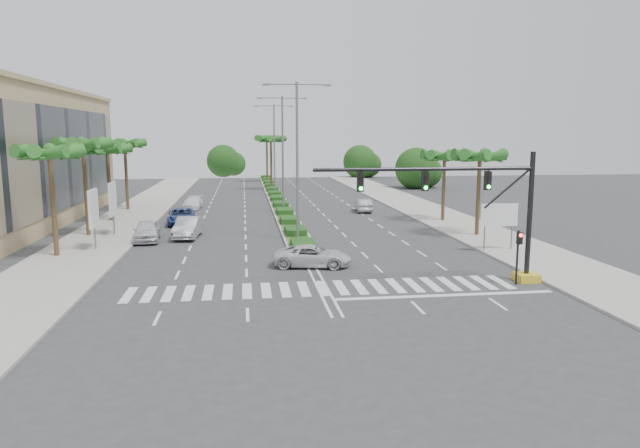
# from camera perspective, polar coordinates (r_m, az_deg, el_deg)

# --- Properties ---
(ground) EXTENTS (160.00, 160.00, 0.00)m
(ground) POSITION_cam_1_polar(r_m,az_deg,el_deg) (30.55, 0.25, -6.45)
(ground) COLOR #333335
(ground) RESTS_ON ground
(footpath_right) EXTENTS (6.00, 120.00, 0.15)m
(footpath_right) POSITION_cam_1_polar(r_m,az_deg,el_deg) (53.41, 13.58, 0.02)
(footpath_right) COLOR gray
(footpath_right) RESTS_ON ground
(footpath_left) EXTENTS (6.00, 120.00, 0.15)m
(footpath_left) POSITION_cam_1_polar(r_m,az_deg,el_deg) (51.06, -20.15, -0.68)
(footpath_left) COLOR gray
(footpath_left) RESTS_ON ground
(median) EXTENTS (2.20, 75.00, 0.20)m
(median) POSITION_cam_1_polar(r_m,az_deg,el_deg) (74.72, -4.49, 2.74)
(median) COLOR gray
(median) RESTS_ON ground
(median_grass) EXTENTS (1.80, 75.00, 0.04)m
(median_grass) POSITION_cam_1_polar(r_m,az_deg,el_deg) (74.70, -4.49, 2.83)
(median_grass) COLOR #33521C
(median_grass) RESTS_ON median
(signal_gantry) EXTENTS (12.60, 1.20, 7.20)m
(signal_gantry) POSITION_cam_1_polar(r_m,az_deg,el_deg) (32.41, 16.72, 0.31)
(signal_gantry) COLOR gold
(signal_gantry) RESTS_ON ground
(pedestrian_signal) EXTENTS (0.28, 0.36, 3.00)m
(pedestrian_signal) POSITION_cam_1_polar(r_m,az_deg,el_deg) (32.61, 19.23, -2.29)
(pedestrian_signal) COLOR black
(pedestrian_signal) RESTS_ON ground
(direction_sign) EXTENTS (2.70, 0.11, 3.40)m
(direction_sign) POSITION_cam_1_polar(r_m,az_deg,el_deg) (41.49, 17.47, 0.68)
(direction_sign) COLOR slate
(direction_sign) RESTS_ON ground
(billboard_near) EXTENTS (0.18, 2.10, 4.35)m
(billboard_near) POSITION_cam_1_polar(r_m,az_deg,el_deg) (42.79, -21.72, 1.39)
(billboard_near) COLOR slate
(billboard_near) RESTS_ON ground
(billboard_far) EXTENTS (0.18, 2.10, 4.35)m
(billboard_far) POSITION_cam_1_polar(r_m,az_deg,el_deg) (48.60, -20.03, 2.31)
(billboard_far) COLOR slate
(billboard_far) RESTS_ON ground
(palm_left_near) EXTENTS (4.57, 4.68, 7.55)m
(palm_left_near) POSITION_cam_1_polar(r_m,az_deg,el_deg) (41.14, -25.41, 6.10)
(palm_left_near) COLOR brown
(palm_left_near) RESTS_ON ground
(palm_left_mid) EXTENTS (4.57, 4.68, 7.95)m
(palm_left_mid) POSITION_cam_1_polar(r_m,az_deg,el_deg) (48.81, -22.59, 7.04)
(palm_left_mid) COLOR brown
(palm_left_mid) RESTS_ON ground
(palm_left_far) EXTENTS (4.57, 4.68, 7.35)m
(palm_left_far) POSITION_cam_1_polar(r_m,az_deg,el_deg) (56.59, -20.49, 6.73)
(palm_left_far) COLOR brown
(palm_left_far) RESTS_ON ground
(palm_left_end) EXTENTS (4.57, 4.68, 7.75)m
(palm_left_end) POSITION_cam_1_polar(r_m,az_deg,el_deg) (64.41, -18.94, 7.36)
(palm_left_end) COLOR brown
(palm_left_end) RESTS_ON ground
(palm_right_near) EXTENTS (4.57, 4.68, 7.05)m
(palm_right_near) POSITION_cam_1_polar(r_m,az_deg,el_deg) (47.03, 15.70, 6.28)
(palm_right_near) COLOR brown
(palm_right_near) RESTS_ON ground
(palm_right_far) EXTENTS (4.57, 4.68, 6.75)m
(palm_right_far) POSITION_cam_1_polar(r_m,az_deg,el_deg) (54.48, 12.36, 6.41)
(palm_right_far) COLOR brown
(palm_right_far) RESTS_ON ground
(palm_median_a) EXTENTS (4.57, 4.68, 8.05)m
(palm_median_a) POSITION_cam_1_polar(r_m,az_deg,el_deg) (84.28, -4.93, 8.25)
(palm_median_a) COLOR brown
(palm_median_a) RESTS_ON ground
(palm_median_b) EXTENTS (4.57, 4.68, 8.05)m
(palm_median_b) POSITION_cam_1_polar(r_m,az_deg,el_deg) (99.27, -5.35, 8.34)
(palm_median_b) COLOR brown
(palm_median_b) RESTS_ON ground
(streetlight_near) EXTENTS (5.10, 0.25, 12.00)m
(streetlight_near) POSITION_cam_1_polar(r_m,az_deg,el_deg) (43.39, -2.30, 7.20)
(streetlight_near) COLOR slate
(streetlight_near) RESTS_ON ground
(streetlight_mid) EXTENTS (5.10, 0.25, 12.00)m
(streetlight_mid) POSITION_cam_1_polar(r_m,az_deg,el_deg) (59.33, -3.75, 7.65)
(streetlight_mid) COLOR slate
(streetlight_mid) RESTS_ON ground
(streetlight_far) EXTENTS (5.10, 0.25, 12.00)m
(streetlight_far) POSITION_cam_1_polar(r_m,az_deg,el_deg) (75.30, -4.59, 7.90)
(streetlight_far) COLOR slate
(streetlight_far) RESTS_ON ground
(car_parked_a) EXTENTS (2.28, 4.83, 1.60)m
(car_parked_a) POSITION_cam_1_polar(r_m,az_deg,el_deg) (45.73, -16.93, -0.66)
(car_parked_a) COLOR silver
(car_parked_a) RESTS_ON ground
(car_parked_b) EXTENTS (2.17, 5.04, 1.62)m
(car_parked_b) POSITION_cam_1_polar(r_m,az_deg,el_deg) (46.46, -13.06, -0.34)
(car_parked_b) COLOR #AEAEB3
(car_parked_b) RESTS_ON ground
(car_parked_c) EXTENTS (2.84, 5.39, 1.45)m
(car_parked_c) POSITION_cam_1_polar(r_m,az_deg,el_deg) (53.53, -13.67, 0.74)
(car_parked_c) COLOR navy
(car_parked_c) RESTS_ON ground
(car_parked_d) EXTENTS (2.23, 4.64, 1.30)m
(car_parked_d) POSITION_cam_1_polar(r_m,az_deg,el_deg) (64.56, -12.57, 2.08)
(car_parked_d) COLOR white
(car_parked_d) RESTS_ON ground
(car_crossing) EXTENTS (5.12, 3.05, 1.33)m
(car_crossing) POSITION_cam_1_polar(r_m,az_deg,el_deg) (35.35, -0.75, -3.22)
(car_crossing) COLOR silver
(car_crossing) RESTS_ON ground
(car_right) EXTENTS (1.76, 4.31, 1.39)m
(car_right) POSITION_cam_1_polar(r_m,az_deg,el_deg) (60.79, 4.34, 1.89)
(car_right) COLOR #A8A7AC
(car_right) RESTS_ON ground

